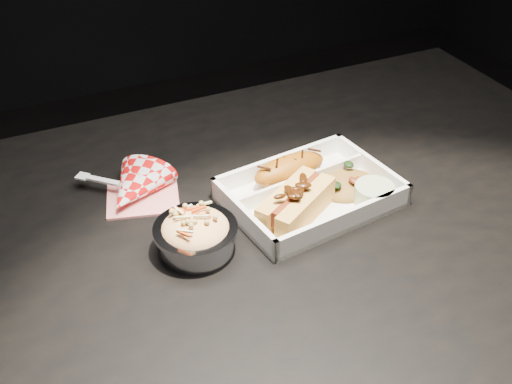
% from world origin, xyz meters
% --- Properties ---
extents(dining_table, '(1.20, 0.80, 0.75)m').
position_xyz_m(dining_table, '(0.00, 0.00, 0.66)').
color(dining_table, black).
rests_on(dining_table, ground).
extents(food_tray, '(0.27, 0.21, 0.04)m').
position_xyz_m(food_tray, '(0.05, 0.01, 0.76)').
color(food_tray, white).
rests_on(food_tray, dining_table).
extents(fried_pastry, '(0.13, 0.07, 0.04)m').
position_xyz_m(fried_pastry, '(0.04, 0.06, 0.78)').
color(fried_pastry, '#9F570F').
rests_on(fried_pastry, food_tray).
extents(hotdog, '(0.15, 0.12, 0.06)m').
position_xyz_m(hotdog, '(0.00, -0.03, 0.78)').
color(hotdog, '#E8AD4F').
rests_on(hotdog, food_tray).
extents(fried_rice_mound, '(0.11, 0.09, 0.03)m').
position_xyz_m(fried_rice_mound, '(0.11, 0.00, 0.77)').
color(fried_rice_mound, olive).
rests_on(fried_rice_mound, food_tray).
extents(cupcake_liner, '(0.06, 0.06, 0.03)m').
position_xyz_m(cupcake_liner, '(0.13, -0.05, 0.77)').
color(cupcake_liner, '#ADC293').
rests_on(cupcake_liner, food_tray).
extents(foil_coleslaw_cup, '(0.12, 0.12, 0.07)m').
position_xyz_m(foil_coleslaw_cup, '(-0.15, -0.03, 0.78)').
color(foil_coleslaw_cup, silver).
rests_on(foil_coleslaw_cup, dining_table).
extents(napkin_fork, '(0.15, 0.15, 0.10)m').
position_xyz_m(napkin_fork, '(-0.20, 0.13, 0.77)').
color(napkin_fork, red).
rests_on(napkin_fork, dining_table).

